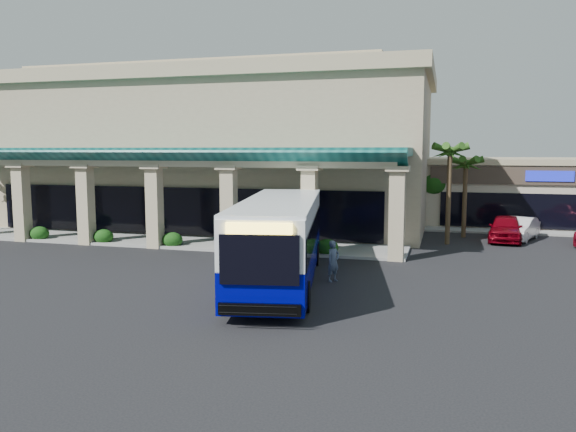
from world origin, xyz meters
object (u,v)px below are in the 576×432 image
(transit_bus, at_px, (280,241))
(pedestrian, at_px, (333,261))
(car_silver, at_px, (506,228))
(car_white, at_px, (520,229))

(transit_bus, relative_size, pedestrian, 7.22)
(transit_bus, bearing_deg, car_silver, 43.76)
(pedestrian, bearing_deg, car_white, 0.32)
(transit_bus, distance_m, car_silver, 17.43)
(car_silver, relative_size, car_white, 1.10)
(pedestrian, bearing_deg, car_silver, 1.69)
(pedestrian, xyz_separation_m, car_silver, (8.09, 13.23, -0.07))
(car_white, bearing_deg, pedestrian, -102.29)
(car_white, bearing_deg, car_silver, -121.29)
(transit_bus, xyz_separation_m, car_silver, (10.18, 14.11, -0.96))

